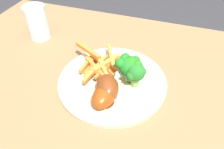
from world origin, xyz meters
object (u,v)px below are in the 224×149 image
broccoli_floret_front (132,66)px  carrot_fries_pile (99,64)px  water_glass (37,22)px  dining_table (120,111)px  chicken_drumstick_far (105,94)px  broccoli_floret_middle (135,73)px  chicken_drumstick_near (107,86)px  broccoli_floret_back (128,66)px  dinner_plate (112,82)px

broccoli_floret_front → carrot_fries_pile: (-0.09, 0.01, -0.03)m
carrot_fries_pile → water_glass: water_glass is taller
dining_table → water_glass: (-0.32, 0.13, 0.16)m
dining_table → chicken_drumstick_far: bearing=-104.0°
broccoli_floret_middle → water_glass: (-0.35, 0.13, 0.00)m
broccoli_floret_front → chicken_drumstick_near: (-0.04, -0.06, -0.02)m
broccoli_floret_middle → carrot_fries_pile: size_ratio=0.42×
dining_table → broccoli_floret_back: size_ratio=16.27×
broccoli_floret_front → broccoli_floret_back: bearing=-172.1°
dining_table → broccoli_floret_back: (0.01, 0.01, 0.17)m
water_glass → broccoli_floret_front: bearing=-18.7°
dinner_plate → broccoli_floret_front: size_ratio=3.88×
dining_table → chicken_drumstick_near: 0.16m
carrot_fries_pile → water_glass: size_ratio=1.47×
broccoli_floret_back → dinner_plate: bearing=-156.6°
broccoli_floret_back → broccoli_floret_front: bearing=7.9°
chicken_drumstick_near → chicken_drumstick_far: chicken_drumstick_near is taller
broccoli_floret_back → carrot_fries_pile: broccoli_floret_back is taller
chicken_drumstick_far → water_glass: 0.36m
broccoli_floret_front → carrot_fries_pile: broccoli_floret_front is taller
carrot_fries_pile → broccoli_floret_front: bearing=-7.4°
chicken_drumstick_near → dining_table: bearing=67.0°
dinner_plate → chicken_drumstick_near: bearing=-85.8°
broccoli_floret_front → chicken_drumstick_far: size_ratio=0.55×
dining_table → carrot_fries_pile: carrot_fries_pile is taller
broccoli_floret_back → chicken_drumstick_near: size_ratio=0.54×
broccoli_floret_front → water_glass: 0.36m
broccoli_floret_front → broccoli_floret_middle: bearing=-54.0°
broccoli_floret_middle → dinner_plate: bearing=-179.2°
broccoli_floret_front → water_glass: size_ratio=0.66×
dinner_plate → broccoli_floret_back: (0.04, 0.02, 0.05)m
chicken_drumstick_near → chicken_drumstick_far: (0.00, -0.02, -0.00)m
broccoli_floret_back → chicken_drumstick_near: (-0.03, -0.06, -0.02)m
chicken_drumstick_near → chicken_drumstick_far: size_ratio=0.99×
carrot_fries_pile → chicken_drumstick_far: (0.05, -0.09, 0.00)m
carrot_fries_pile → dining_table: bearing=-20.4°
broccoli_floret_middle → water_glass: 0.37m
dinner_plate → chicken_drumstick_near: size_ratio=2.14×
broccoli_floret_back → chicken_drumstick_near: bearing=-118.0°
broccoli_floret_back → chicken_drumstick_far: bearing=-109.6°
dining_table → chicken_drumstick_far: (-0.02, -0.07, 0.14)m
broccoli_floret_front → dinner_plate: bearing=-159.7°
dining_table → chicken_drumstick_far: 0.16m
broccoli_floret_middle → broccoli_floret_back: broccoli_floret_back is taller
dinner_plate → carrot_fries_pile: bearing=148.0°
chicken_drumstick_near → chicken_drumstick_far: 0.02m
dining_table → chicken_drumstick_near: size_ratio=8.74×
dinner_plate → broccoli_floret_back: size_ratio=3.99×
dinner_plate → carrot_fries_pile: 0.06m
broccoli_floret_back → carrot_fries_pile: 0.09m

